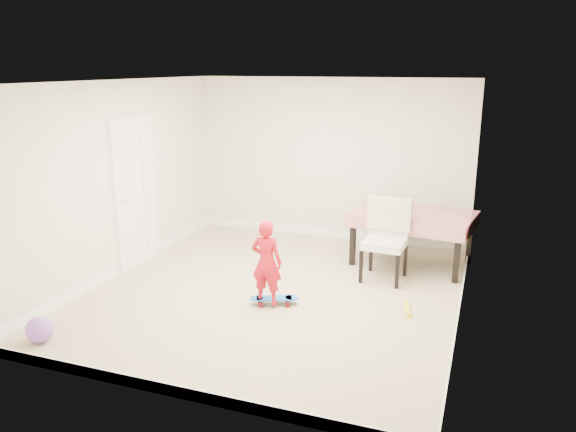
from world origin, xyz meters
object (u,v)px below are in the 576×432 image
(child, at_px, (267,265))
(balloon, at_px, (40,330))
(dining_table, at_px, (412,238))
(dining_chair, at_px, (385,241))
(skateboard, at_px, (274,301))

(child, xyz_separation_m, balloon, (-1.87, -1.65, -0.37))
(dining_table, bearing_deg, child, -115.90)
(dining_table, distance_m, dining_chair, 0.79)
(balloon, bearing_deg, dining_chair, 44.62)
(dining_chair, bearing_deg, child, -127.08)
(skateboard, distance_m, balloon, 2.59)
(skateboard, bearing_deg, child, -157.39)
(dining_chair, bearing_deg, dining_table, 74.12)
(skateboard, bearing_deg, dining_chair, 27.19)
(dining_table, height_order, child, child)
(dining_table, relative_size, balloon, 5.89)
(child, relative_size, balloon, 3.67)
(skateboard, relative_size, balloon, 2.07)
(child, height_order, balloon, child)
(dining_chair, height_order, balloon, dining_chair)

